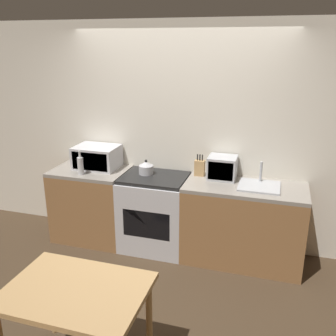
{
  "coord_description": "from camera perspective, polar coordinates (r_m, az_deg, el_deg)",
  "views": [
    {
      "loc": [
        1.1,
        -2.97,
        2.36
      ],
      "look_at": [
        -0.01,
        0.73,
        1.05
      ],
      "focal_mm": 40.0,
      "sensor_mm": 36.0,
      "label": 1
    }
  ],
  "objects": [
    {
      "name": "bottle",
      "position": [
        4.41,
        -13.2,
        0.38
      ],
      "size": [
        0.07,
        0.07,
        0.28
      ],
      "color": "silver",
      "rests_on": "counter_left_run"
    },
    {
      "name": "toaster_oven",
      "position": [
        4.2,
        8.28,
        0.05
      ],
      "size": [
        0.31,
        0.27,
        0.25
      ],
      "color": "#ADAFB5",
      "rests_on": "counter_right_run"
    },
    {
      "name": "stove_range",
      "position": [
        4.45,
        -2.01,
        -6.75
      ],
      "size": [
        0.76,
        0.62,
        0.9
      ],
      "color": "silver",
      "rests_on": "ground_plane"
    },
    {
      "name": "counter_right_run",
      "position": [
        4.26,
        11.34,
        -8.3
      ],
      "size": [
        1.3,
        0.62,
        0.9
      ],
      "color": "olive",
      "rests_on": "ground_plane"
    },
    {
      "name": "ground_plane",
      "position": [
        3.95,
        -3.04,
        -18.0
      ],
      "size": [
        16.0,
        16.0,
        0.0
      ],
      "primitive_type": "plane",
      "color": "#3D2D1E"
    },
    {
      "name": "sink_basin",
      "position": [
        4.07,
        13.74,
        -2.6
      ],
      "size": [
        0.43,
        0.38,
        0.24
      ],
      "color": "#ADAFB5",
      "rests_on": "counter_right_run"
    },
    {
      "name": "wall_back",
      "position": [
        4.41,
        1.82,
        4.82
      ],
      "size": [
        10.0,
        0.06,
        2.6
      ],
      "color": "silver",
      "rests_on": "ground_plane"
    },
    {
      "name": "knife_block",
      "position": [
        4.28,
        4.85,
        0.05
      ],
      "size": [
        0.11,
        0.08,
        0.25
      ],
      "color": "tan",
      "rests_on": "counter_right_run"
    },
    {
      "name": "counter_left_run",
      "position": [
        4.75,
        -11.48,
        -5.36
      ],
      "size": [
        0.89,
        0.62,
        0.9
      ],
      "color": "olive",
      "rests_on": "ground_plane"
    },
    {
      "name": "kettle",
      "position": [
        4.33,
        -3.35,
        0.03
      ],
      "size": [
        0.17,
        0.17,
        0.17
      ],
      "color": "#B7B7BC",
      "rests_on": "stove_range"
    },
    {
      "name": "microwave",
      "position": [
        4.6,
        -10.78,
        1.64
      ],
      "size": [
        0.51,
        0.39,
        0.27
      ],
      "color": "silver",
      "rests_on": "counter_left_run"
    },
    {
      "name": "dining_table",
      "position": [
        2.85,
        -13.78,
        -18.96
      ],
      "size": [
        0.98,
        0.71,
        0.73
      ],
      "color": "tan",
      "rests_on": "ground_plane"
    }
  ]
}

